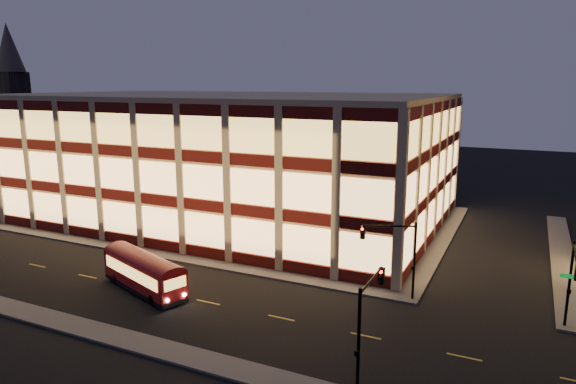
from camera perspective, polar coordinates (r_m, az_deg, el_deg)
The scene contains 12 objects.
ground at distance 49.15m, azimuth -14.67°, elevation -7.12°, with size 200.00×200.00×0.00m, color black.
sidewalk_office_south at distance 51.73m, azimuth -16.53°, elevation -6.17°, with size 54.00×2.00×0.15m, color #514F4C.
sidewalk_office_east at distance 55.08m, azimuth 16.64°, elevation -5.07°, with size 2.00×30.00×0.15m, color #514F4C.
sidewalk_tower_west at distance 54.70m, azimuth 28.14°, elevation -6.14°, with size 2.00×30.00×0.15m, color #514F4C.
sidewalk_near at distance 40.81m, azimuth -26.67°, elevation -11.98°, with size 100.00×2.00×0.15m, color #514F4C.
office_building at distance 62.48m, azimuth -7.14°, elevation 4.09°, with size 50.45×30.45×14.50m.
church_tower at distance 125.64m, azimuth -28.01°, elevation 7.56°, with size 5.00×5.00×18.00m, color #2D2621.
church_spire at distance 125.66m, azimuth -28.66°, elevation 13.91°, with size 6.00×6.00×10.00m, color #4C473F.
traffic_signal_far at distance 38.26m, azimuth 11.86°, elevation -6.02°, with size 3.79×1.87×6.00m.
traffic_signal_right at distance 36.70m, azimuth 29.08°, elevation -8.14°, with size 1.20×4.37×6.00m.
traffic_signal_near at distance 27.77m, azimuth 8.85°, elevation -12.99°, with size 0.32×4.45×6.00m.
trolley_bus at distance 41.50m, azimuth -15.73°, elevation -8.37°, with size 9.04×5.10×2.99m.
Camera 1 is at (30.37, -35.26, 15.82)m, focal length 32.00 mm.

